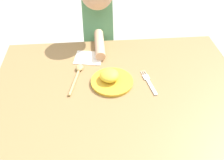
{
  "coord_description": "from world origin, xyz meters",
  "views": [
    {
      "loc": [
        -0.11,
        -0.86,
        1.51
      ],
      "look_at": [
        -0.03,
        0.04,
        0.73
      ],
      "focal_mm": 40.0,
      "sensor_mm": 36.0,
      "label": 1
    }
  ],
  "objects_px": {
    "spoon": "(77,74)",
    "person": "(99,43)",
    "fork": "(149,83)",
    "plate": "(111,79)"
  },
  "relations": [
    {
      "from": "person",
      "to": "plate",
      "type": "bearing_deg",
      "value": 94.6
    },
    {
      "from": "fork",
      "to": "person",
      "type": "relative_size",
      "value": 0.17
    },
    {
      "from": "fork",
      "to": "spoon",
      "type": "distance_m",
      "value": 0.36
    },
    {
      "from": "fork",
      "to": "person",
      "type": "height_order",
      "value": "person"
    },
    {
      "from": "fork",
      "to": "plate",
      "type": "bearing_deg",
      "value": 72.81
    },
    {
      "from": "spoon",
      "to": "person",
      "type": "bearing_deg",
      "value": -2.96
    },
    {
      "from": "spoon",
      "to": "person",
      "type": "relative_size",
      "value": 0.21
    },
    {
      "from": "plate",
      "to": "person",
      "type": "bearing_deg",
      "value": 94.6
    },
    {
      "from": "fork",
      "to": "spoon",
      "type": "relative_size",
      "value": 0.79
    },
    {
      "from": "plate",
      "to": "spoon",
      "type": "distance_m",
      "value": 0.18
    }
  ]
}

